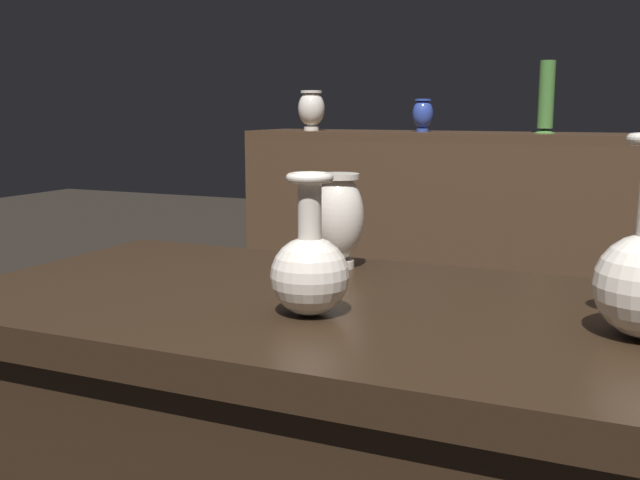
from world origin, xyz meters
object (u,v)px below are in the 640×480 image
at_px(vase_centerpiece, 310,268).
at_px(shelf_vase_center, 546,99).
at_px(shelf_vase_left, 423,114).
at_px(shelf_vase_far_left, 311,109).
at_px(vase_tall_behind, 339,217).

bearing_deg(vase_centerpiece, shelf_vase_center, 90.29).
height_order(shelf_vase_center, shelf_vase_left, shelf_vase_center).
xyz_separation_m(vase_centerpiece, shelf_vase_far_left, (-1.05, 2.26, 0.22)).
relative_size(shelf_vase_far_left, shelf_vase_center, 0.62).
xyz_separation_m(vase_tall_behind, shelf_vase_center, (0.08, 2.00, 0.24)).
distance_m(vase_centerpiece, shelf_vase_far_left, 2.50).
bearing_deg(vase_centerpiece, shelf_vase_far_left, 114.94).
height_order(shelf_vase_far_left, shelf_vase_center, shelf_vase_center).
bearing_deg(shelf_vase_center, shelf_vase_far_left, -177.22).
bearing_deg(shelf_vase_center, vase_tall_behind, -92.23).
distance_m(vase_tall_behind, shelf_vase_center, 2.01).
distance_m(vase_tall_behind, shelf_vase_left, 2.04).
distance_m(shelf_vase_far_left, shelf_vase_center, 1.04).
bearing_deg(vase_tall_behind, shelf_vase_far_left, 116.30).
xyz_separation_m(vase_centerpiece, vase_tall_behind, (-0.09, 0.31, 0.03)).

